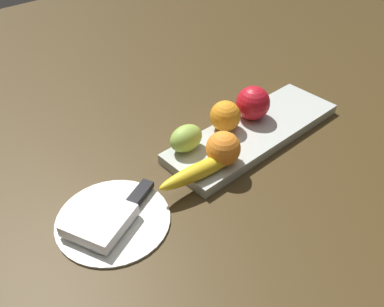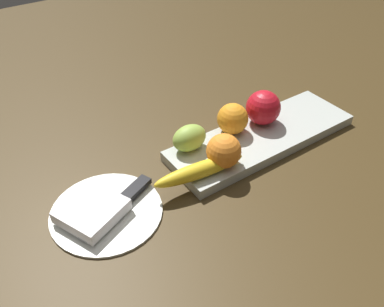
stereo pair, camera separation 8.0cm
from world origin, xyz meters
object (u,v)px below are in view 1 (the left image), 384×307
(apple, at_px, (253,103))
(orange_near_apple, at_px, (223,148))
(banana, at_px, (202,169))
(grape_bunch, at_px, (186,138))
(fruit_tray, at_px, (254,132))
(dinner_plate, at_px, (113,219))
(knife, at_px, (133,203))
(folded_napkin, at_px, (99,220))
(orange_near_banana, at_px, (225,116))

(apple, xyz_separation_m, orange_near_apple, (0.17, 0.07, -0.00))
(banana, xyz_separation_m, grape_bunch, (-0.03, -0.09, 0.01))
(fruit_tray, distance_m, dinner_plate, 0.39)
(knife, bearing_deg, orange_near_apple, 147.21)
(knife, bearing_deg, fruit_tray, 157.15)
(grape_bunch, relative_size, folded_napkin, 0.73)
(banana, relative_size, dinner_plate, 0.93)
(banana, bearing_deg, grape_bunch, -104.49)
(folded_napkin, bearing_deg, orange_near_banana, -172.98)
(orange_near_apple, distance_m, dinner_plate, 0.25)
(banana, xyz_separation_m, folded_napkin, (0.21, -0.04, -0.02))
(apple, bearing_deg, orange_near_apple, 22.67)
(fruit_tray, xyz_separation_m, orange_near_banana, (0.05, -0.04, 0.05))
(fruit_tray, distance_m, banana, 0.21)
(orange_near_apple, height_order, orange_near_banana, orange_near_apple)
(banana, relative_size, knife, 1.11)
(fruit_tray, relative_size, dinner_plate, 2.16)
(dinner_plate, bearing_deg, fruit_tray, -180.00)
(banana, xyz_separation_m, orange_near_banana, (-0.15, -0.08, 0.02))
(banana, height_order, knife, banana)
(fruit_tray, bearing_deg, folded_napkin, 0.00)
(banana, distance_m, folded_napkin, 0.22)
(knife, bearing_deg, dinner_plate, -21.43)
(orange_near_banana, bearing_deg, grape_bunch, -1.67)
(banana, relative_size, folded_napkin, 1.85)
(banana, bearing_deg, fruit_tray, -162.30)
(grape_bunch, height_order, folded_napkin, grape_bunch)
(folded_napkin, height_order, knife, folded_napkin)
(fruit_tray, distance_m, orange_near_banana, 0.08)
(apple, xyz_separation_m, grape_bunch, (0.19, -0.01, -0.01))
(orange_near_banana, distance_m, dinner_plate, 0.34)
(fruit_tray, relative_size, orange_near_banana, 6.48)
(orange_near_banana, bearing_deg, knife, 8.54)
(orange_near_apple, relative_size, orange_near_banana, 1.02)
(apple, distance_m, banana, 0.24)
(fruit_tray, height_order, folded_napkin, folded_napkin)
(fruit_tray, relative_size, grape_bunch, 5.84)
(knife, bearing_deg, orange_near_banana, 165.85)
(fruit_tray, distance_m, apple, 0.07)
(orange_near_apple, relative_size, knife, 0.41)
(apple, distance_m, grape_bunch, 0.20)
(fruit_tray, xyz_separation_m, apple, (-0.03, -0.04, 0.05))
(grape_bunch, relative_size, dinner_plate, 0.37)
(dinner_plate, bearing_deg, knife, -178.74)
(apple, height_order, folded_napkin, apple)
(apple, distance_m, orange_near_banana, 0.08)
(apple, xyz_separation_m, orange_near_banana, (0.08, -0.01, -0.01))
(orange_near_banana, xyz_separation_m, folded_napkin, (0.36, 0.04, -0.04))
(fruit_tray, bearing_deg, dinner_plate, 0.00)
(orange_near_apple, relative_size, folded_napkin, 0.68)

